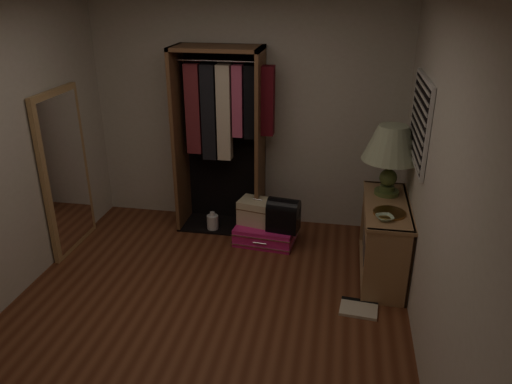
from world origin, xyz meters
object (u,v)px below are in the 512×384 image
Objects in this scene: floor_mirror at (66,172)px; table_lamp at (392,145)px; black_bag at (283,214)px; open_wardrobe at (223,125)px; train_case at (257,211)px; console_bookshelf at (383,236)px; pink_suitcase at (265,233)px; white_jug at (213,222)px.

table_lamp is (3.24, 0.24, 0.40)m from floor_mirror.
floor_mirror is 4.68× the size of black_bag.
table_lamp is (1.75, -0.53, 0.04)m from open_wardrobe.
floor_mirror is at bearing -153.76° from train_case.
train_case is (-1.31, 0.45, -0.05)m from console_bookshelf.
table_lamp is at bearing 0.95° from black_bag.
open_wardrobe is 2.96× the size of pink_suitcase.
black_bag is 1.35m from table_lamp.
floor_mirror reaches higher than console_bookshelf.
open_wardrobe reaches higher than pink_suitcase.
black_bag reaches higher than train_case.
black_bag is at bearing -15.12° from white_jug.
pink_suitcase is (2.02, 0.44, -0.75)m from floor_mirror.
floor_mirror is 2.46× the size of pink_suitcase.
open_wardrobe reaches higher than white_jug.
white_jug is at bearing 172.99° from black_bag.
console_bookshelf is 0.55× the size of open_wardrobe.
train_case is (0.43, -0.28, -0.88)m from open_wardrobe.
black_bag reaches higher than white_jug.
pink_suitcase is at bearing 170.86° from table_lamp.
train_case is at bearing 159.71° from pink_suitcase.
train_case is 1.63m from table_lamp.
open_wardrobe is at bearing 158.69° from train_case.
floor_mirror is at bearing -175.70° from table_lamp.
pink_suitcase is at bearing -13.96° from white_jug.
train_case is at bearing -33.32° from open_wardrobe.
floor_mirror reaches higher than table_lamp.
train_case is (1.92, 0.49, -0.51)m from floor_mirror.
black_bag is at bearing -28.62° from open_wardrobe.
open_wardrobe is at bearing 27.29° from floor_mirror.
pink_suitcase is (-1.22, 0.40, -0.29)m from console_bookshelf.
table_lamp is (1.02, -0.13, 0.87)m from black_bag.
pink_suitcase is 1.91× the size of black_bag.
table_lamp is (1.32, -0.24, 0.92)m from train_case.
black_bag is 0.53× the size of table_lamp.
open_wardrobe reaches higher than black_bag.
white_jug is (-0.12, -0.17, -1.12)m from open_wardrobe.
train_case is at bearing 161.27° from console_bookshelf.
pink_suitcase is 3.03× the size of white_jug.
black_bag is at bearing -13.27° from pink_suitcase.
table_lamp reaches higher than console_bookshelf.
pink_suitcase is 0.36m from black_bag.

